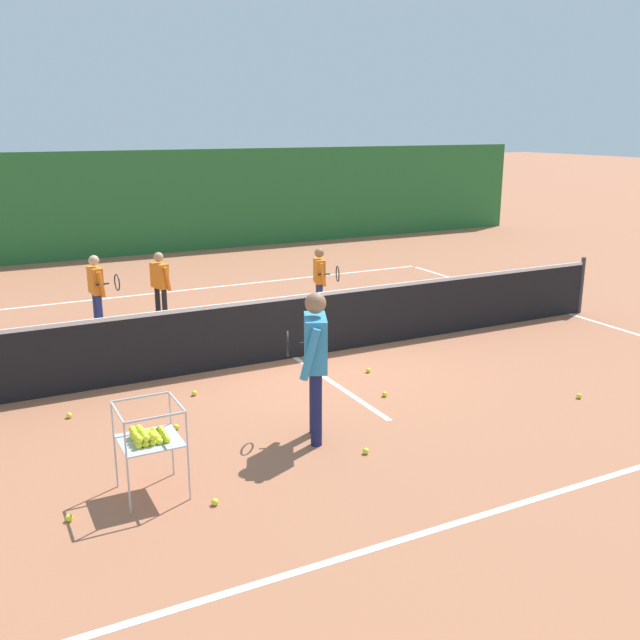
% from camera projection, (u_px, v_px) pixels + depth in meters
% --- Properties ---
extents(ground_plane, '(120.00, 120.00, 0.00)m').
position_uv_depth(ground_plane, '(295.00, 358.00, 10.83)').
color(ground_plane, '#A86647').
extents(line_baseline_near, '(11.33, 0.08, 0.01)m').
position_uv_depth(line_baseline_near, '(516.00, 505.00, 6.64)').
color(line_baseline_near, white).
rests_on(line_baseline_near, ground).
extents(line_baseline_far, '(11.33, 0.08, 0.01)m').
position_uv_depth(line_baseline_far, '(193.00, 289.00, 15.26)').
color(line_baseline_far, white).
rests_on(line_baseline_far, ground).
extents(line_sideline_east, '(0.08, 10.04, 0.01)m').
position_uv_depth(line_sideline_east, '(569.00, 314.00, 13.31)').
color(line_sideline_east, white).
rests_on(line_sideline_east, ground).
extents(line_service_center, '(0.08, 5.37, 0.01)m').
position_uv_depth(line_service_center, '(295.00, 357.00, 10.83)').
color(line_service_center, white).
rests_on(line_service_center, ground).
extents(tennis_net, '(11.89, 0.08, 1.05)m').
position_uv_depth(tennis_net, '(295.00, 326.00, 10.69)').
color(tennis_net, '#333338').
rests_on(tennis_net, ground).
extents(instructor, '(0.51, 0.84, 1.70)m').
position_uv_depth(instructor, '(315.00, 353.00, 7.78)').
color(instructor, '#191E4C').
rests_on(instructor, ground).
extents(student_0, '(0.45, 0.61, 1.30)m').
position_uv_depth(student_0, '(97.00, 285.00, 12.08)').
color(student_0, navy).
rests_on(student_0, ground).
extents(student_1, '(0.29, 0.52, 1.26)m').
position_uv_depth(student_1, '(160.00, 280.00, 12.59)').
color(student_1, black).
rests_on(student_1, ground).
extents(student_2, '(0.41, 0.68, 1.26)m').
position_uv_depth(student_2, '(320.00, 275.00, 13.01)').
color(student_2, navy).
rests_on(student_2, ground).
extents(ball_cart, '(0.58, 0.58, 0.90)m').
position_uv_depth(ball_cart, '(148.00, 437.00, 6.70)').
color(ball_cart, '#B7B7BC').
rests_on(ball_cart, ground).
extents(tennis_ball_0, '(0.07, 0.07, 0.07)m').
position_uv_depth(tennis_ball_0, '(176.00, 427.00, 8.27)').
color(tennis_ball_0, yellow).
rests_on(tennis_ball_0, ground).
extents(tennis_ball_2, '(0.07, 0.07, 0.07)m').
position_uv_depth(tennis_ball_2, '(368.00, 370.00, 10.17)').
color(tennis_ball_2, yellow).
rests_on(tennis_ball_2, ground).
extents(tennis_ball_3, '(0.07, 0.07, 0.07)m').
position_uv_depth(tennis_ball_3, '(579.00, 396.00, 9.21)').
color(tennis_ball_3, yellow).
rests_on(tennis_ball_3, ground).
extents(tennis_ball_4, '(0.07, 0.07, 0.07)m').
position_uv_depth(tennis_ball_4, '(215.00, 502.00, 6.63)').
color(tennis_ball_4, yellow).
rests_on(tennis_ball_4, ground).
extents(tennis_ball_5, '(0.07, 0.07, 0.07)m').
position_uv_depth(tennis_ball_5, '(194.00, 393.00, 9.31)').
color(tennis_ball_5, yellow).
rests_on(tennis_ball_5, ground).
extents(tennis_ball_7, '(0.07, 0.07, 0.07)m').
position_uv_depth(tennis_ball_7, '(385.00, 394.00, 9.27)').
color(tennis_ball_7, yellow).
rests_on(tennis_ball_7, ground).
extents(tennis_ball_8, '(0.07, 0.07, 0.07)m').
position_uv_depth(tennis_ball_8, '(69.00, 415.00, 8.60)').
color(tennis_ball_8, yellow).
rests_on(tennis_ball_8, ground).
extents(tennis_ball_10, '(0.07, 0.07, 0.07)m').
position_uv_depth(tennis_ball_10, '(69.00, 518.00, 6.36)').
color(tennis_ball_10, yellow).
rests_on(tennis_ball_10, ground).
extents(tennis_ball_11, '(0.07, 0.07, 0.07)m').
position_uv_depth(tennis_ball_11, '(366.00, 451.00, 7.66)').
color(tennis_ball_11, yellow).
rests_on(tennis_ball_11, ground).
extents(windscreen_fence, '(24.92, 0.08, 2.76)m').
position_uv_depth(windscreen_fence, '(137.00, 203.00, 18.93)').
color(windscreen_fence, '#286B33').
rests_on(windscreen_fence, ground).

